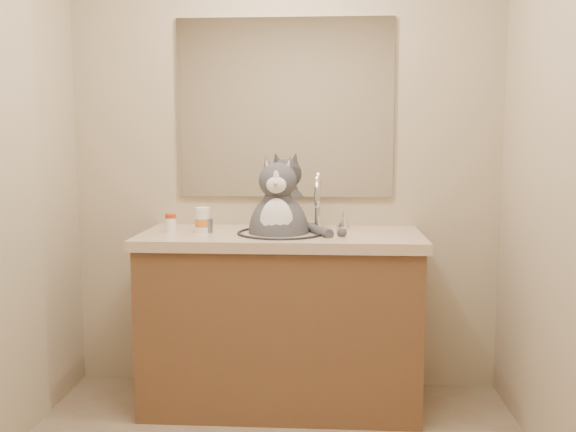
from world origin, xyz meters
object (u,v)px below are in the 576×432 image
object	(u,v)px
pill_bottle_orange	(202,221)
grey_canister	(208,226)
pill_bottle_redcap	(171,223)
cat	(279,227)

from	to	relation	value
pill_bottle_orange	grey_canister	xyz separation A→B (m)	(0.03, 0.00, -0.02)
pill_bottle_orange	pill_bottle_redcap	bearing A→B (deg)	176.91
pill_bottle_redcap	pill_bottle_orange	bearing A→B (deg)	-3.09
grey_canister	cat	bearing A→B (deg)	2.67
cat	pill_bottle_redcap	world-z (taller)	cat
pill_bottle_redcap	pill_bottle_orange	xyz separation A→B (m)	(0.16, -0.01, 0.01)
pill_bottle_redcap	grey_canister	bearing A→B (deg)	-1.54
cat	pill_bottle_orange	distance (m)	0.37
cat	pill_bottle_orange	size ratio (longest dim) A/B	4.78
pill_bottle_orange	grey_canister	bearing A→B (deg)	7.31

